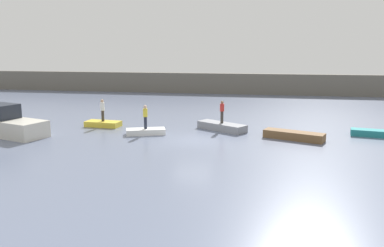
{
  "coord_description": "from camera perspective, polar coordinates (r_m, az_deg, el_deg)",
  "views": [
    {
      "loc": [
        4.56,
        -24.77,
        6.01
      ],
      "look_at": [
        -0.36,
        1.91,
        0.77
      ],
      "focal_mm": 36.27,
      "sensor_mm": 36.0,
      "label": 1
    }
  ],
  "objects": [
    {
      "name": "rowboat_brown",
      "position": [
        27.0,
        14.73,
        -1.7
      ],
      "size": [
        4.12,
        2.44,
        0.54
      ],
      "primitive_type": "cube",
      "rotation": [
        0.0,
        0.0,
        -0.36
      ],
      "color": "brown",
      "rests_on": "ground_plane"
    },
    {
      "name": "motorboat",
      "position": [
        30.33,
        -25.65,
        -0.05
      ],
      "size": [
        6.55,
        3.98,
        2.18
      ],
      "color": "beige",
      "rests_on": "ground_plane"
    },
    {
      "name": "rowboat_yellow",
      "position": [
        31.23,
        -12.93,
        -0.05
      ],
      "size": [
        2.8,
        1.45,
        0.42
      ],
      "primitive_type": "cube",
      "rotation": [
        0.0,
        0.0,
        -0.08
      ],
      "color": "gold",
      "rests_on": "ground_plane"
    },
    {
      "name": "person_red_shirt",
      "position": [
        28.93,
        4.43,
        1.89
      ],
      "size": [
        0.32,
        0.32,
        1.68
      ],
      "color": "#38332D",
      "rests_on": "rowboat_grey"
    },
    {
      "name": "person_white_shirt",
      "position": [
        31.03,
        -13.02,
        2.08
      ],
      "size": [
        0.32,
        0.32,
        1.73
      ],
      "color": "#38332D",
      "rests_on": "rowboat_yellow"
    },
    {
      "name": "ground_plane",
      "position": [
        25.89,
        0.02,
        -2.49
      ],
      "size": [
        120.0,
        120.0,
        0.0
      ],
      "primitive_type": "plane",
      "color": "slate"
    },
    {
      "name": "rowboat_white",
      "position": [
        27.84,
        -6.83,
        -1.18
      ],
      "size": [
        2.96,
        1.98,
        0.41
      ],
      "primitive_type": "cube",
      "rotation": [
        0.0,
        0.0,
        0.36
      ],
      "color": "white",
      "rests_on": "ground_plane"
    },
    {
      "name": "rowboat_teal",
      "position": [
        29.83,
        25.44,
        -1.31
      ],
      "size": [
        3.4,
        1.52,
        0.46
      ],
      "primitive_type": "cube",
      "rotation": [
        0.0,
        0.0,
        -0.17
      ],
      "color": "teal",
      "rests_on": "ground_plane"
    },
    {
      "name": "rowboat_grey",
      "position": [
        29.14,
        4.4,
        -0.45
      ],
      "size": [
        3.94,
        3.11,
        0.55
      ],
      "primitive_type": "cube",
      "rotation": [
        0.0,
        0.0,
        -0.56
      ],
      "color": "gray",
      "rests_on": "ground_plane"
    },
    {
      "name": "person_yellow_shirt",
      "position": [
        27.62,
        -6.88,
        1.17
      ],
      "size": [
        0.32,
        0.32,
        1.7
      ],
      "color": "#232838",
      "rests_on": "rowboat_white"
    },
    {
      "name": "embankment_wall",
      "position": [
        53.09,
        5.52,
        5.87
      ],
      "size": [
        80.0,
        1.2,
        2.75
      ],
      "primitive_type": "cube",
      "color": "#666056",
      "rests_on": "ground_plane"
    }
  ]
}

